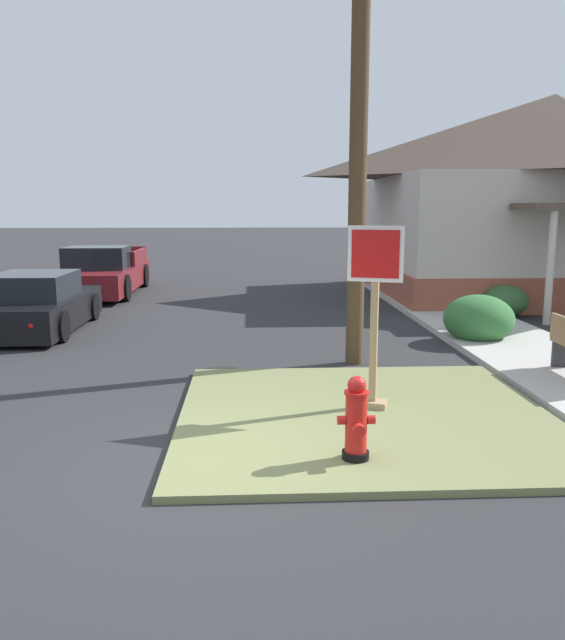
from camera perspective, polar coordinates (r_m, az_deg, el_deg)
ground_plane at (r=6.51m, az=-6.83°, el=-13.30°), size 160.00×160.00×0.00m
grass_corner_patch at (r=7.97m, az=7.48°, el=-8.55°), size 4.58×4.43×0.08m
sidewalk_strip at (r=13.05m, az=19.18°, el=-1.59°), size 2.20×17.64×0.12m
fire_hydrant at (r=6.40m, az=6.71°, el=-9.03°), size 0.38×0.34×0.86m
stop_sign at (r=7.91m, az=8.31°, el=-0.18°), size 0.65×0.38×2.29m
manhole_cover at (r=10.07m, az=-5.61°, el=-4.73°), size 0.70×0.70×0.02m
parked_sedan_black at (r=14.28m, az=-21.38°, el=1.21°), size 1.87×4.07×1.25m
pickup_truck_maroon at (r=19.84m, az=-15.97°, el=4.04°), size 2.13×5.54×1.48m
utility_pole at (r=10.79m, az=7.15°, el=26.11°), size 1.80×0.29×10.68m
corner_house at (r=20.59m, az=23.03°, el=10.49°), size 10.45×9.13×5.84m
shrub_near_porch at (r=16.03m, az=19.55°, el=1.65°), size 1.07×1.07×0.77m
shrub_by_curb at (r=12.70m, az=17.37°, el=0.09°), size 1.34×1.34×0.94m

